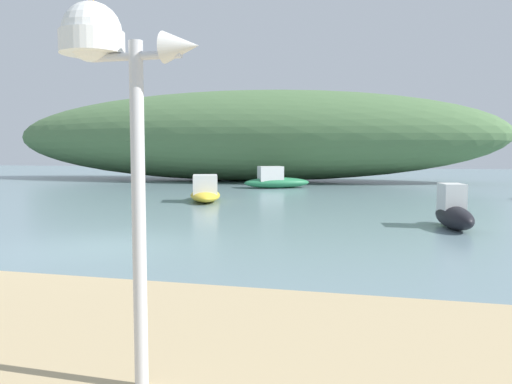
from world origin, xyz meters
The scene contains 6 objects.
ground_plane centered at (0.00, 0.00, 0.00)m, with size 120.00×120.00×0.00m, color gray.
distant_hill centered at (-4.40, 27.53, 3.46)m, with size 38.87×10.36×6.93m, color #517547.
mast_structure centered at (4.10, -6.94, 2.99)m, with size 1.25×0.55×3.35m.
motorboat_inner_mooring centered at (8.40, 5.09, 0.48)m, with size 1.24×2.79×1.32m.
motorboat_by_sandbar centered at (-0.15, 20.00, 0.49)m, with size 4.28×3.03×1.35m.
motorboat_off_point centered at (-1.49, 11.00, 0.43)m, with size 2.60×4.20×1.23m.
Camera 1 is at (6.41, -10.94, 2.28)m, focal length 35.98 mm.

